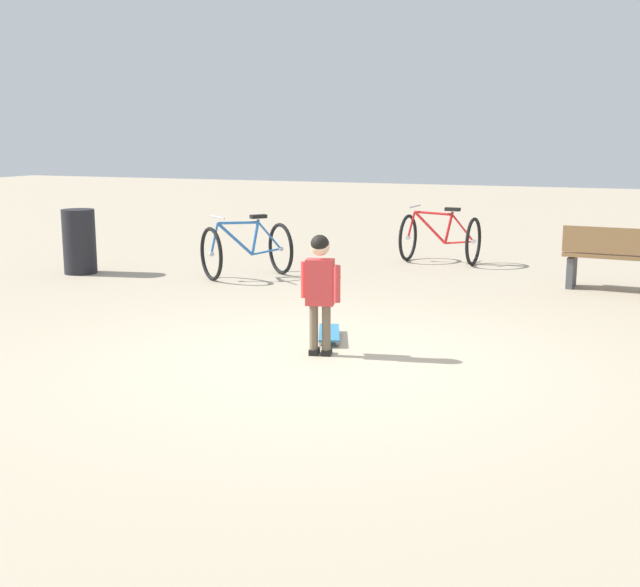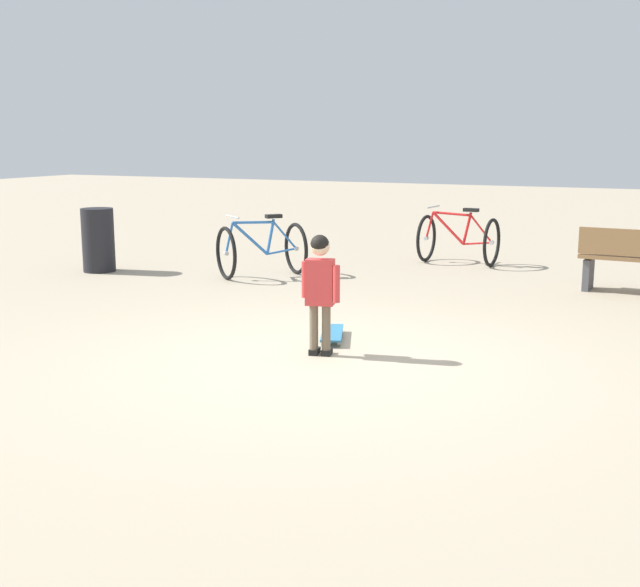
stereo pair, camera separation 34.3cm
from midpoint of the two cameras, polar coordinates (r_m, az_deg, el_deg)
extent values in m
plane|color=tan|center=(6.92, 1.52, -4.82)|extent=(50.00, 50.00, 0.00)
cylinder|color=brown|center=(7.07, 0.95, -2.46)|extent=(0.08, 0.08, 0.42)
cube|color=black|center=(7.15, 0.99, -4.07)|extent=(0.11, 0.16, 0.05)
cylinder|color=brown|center=(7.05, 1.83, -2.50)|extent=(0.08, 0.08, 0.42)
cube|color=black|center=(7.14, 1.86, -4.12)|extent=(0.11, 0.16, 0.05)
cube|color=#D13838|center=(6.98, 1.41, 0.80)|extent=(0.27, 0.19, 0.40)
cylinder|color=#D13838|center=(7.10, 0.32, 0.98)|extent=(0.06, 0.06, 0.32)
cylinder|color=#D13838|center=(6.89, 2.59, 0.67)|extent=(0.06, 0.06, 0.32)
sphere|color=beige|center=(6.93, 1.42, 3.36)|extent=(0.17, 0.17, 0.17)
sphere|color=black|center=(6.92, 1.41, 3.48)|extent=(0.16, 0.16, 0.16)
cube|color=teal|center=(7.65, 2.15, -2.77)|extent=(0.42, 0.68, 0.02)
cube|color=#B7B7BC|center=(7.88, 2.19, -2.47)|extent=(0.11, 0.07, 0.02)
cube|color=#B7B7BC|center=(7.43, 2.10, -3.30)|extent=(0.11, 0.07, 0.02)
cylinder|color=beige|center=(7.88, 1.64, -2.62)|extent=(0.05, 0.06, 0.06)
cylinder|color=beige|center=(7.88, 2.73, -2.64)|extent=(0.05, 0.06, 0.06)
cylinder|color=beige|center=(7.44, 1.52, -3.47)|extent=(0.05, 0.06, 0.06)
cylinder|color=beige|center=(7.43, 2.68, -3.48)|extent=(0.05, 0.06, 0.06)
torus|color=black|center=(12.45, 8.25, 3.85)|extent=(0.11, 0.71, 0.71)
torus|color=black|center=(12.12, 12.75, 3.50)|extent=(0.11, 0.71, 0.71)
cylinder|color=#B7B7BC|center=(12.45, 8.25, 3.85)|extent=(0.06, 0.06, 0.06)
cylinder|color=#B7B7BC|center=(12.12, 12.75, 3.50)|extent=(0.06, 0.06, 0.06)
cylinder|color=red|center=(12.31, 9.77, 4.54)|extent=(0.52, 0.08, 0.48)
cylinder|color=red|center=(12.27, 10.03, 5.53)|extent=(0.59, 0.08, 0.06)
cylinder|color=red|center=(12.21, 11.08, 4.50)|extent=(0.14, 0.05, 0.48)
cylinder|color=red|center=(12.19, 11.78, 3.46)|extent=(0.43, 0.06, 0.08)
cylinder|color=red|center=(12.15, 12.04, 4.45)|extent=(0.35, 0.06, 0.40)
cylinder|color=red|center=(12.41, 8.49, 4.75)|extent=(0.13, 0.04, 0.41)
cube|color=black|center=(12.17, 11.35, 5.76)|extent=(0.23, 0.12, 0.05)
cylinder|color=#B7B7BC|center=(12.36, 8.75, 6.02)|extent=(0.06, 0.46, 0.02)
torus|color=black|center=(10.81, -5.70, 2.83)|extent=(0.59, 0.48, 0.71)
torus|color=black|center=(11.21, -0.82, 3.17)|extent=(0.59, 0.48, 0.71)
cylinder|color=#B7B7BC|center=(10.81, -5.70, 2.83)|extent=(0.08, 0.08, 0.06)
cylinder|color=#B7B7BC|center=(11.21, -0.82, 3.17)|extent=(0.08, 0.08, 0.06)
cylinder|color=#2D6BB7|center=(10.91, -4.02, 3.86)|extent=(0.35, 0.43, 0.48)
cylinder|color=#2D6BB7|center=(10.91, -3.79, 4.99)|extent=(0.40, 0.48, 0.06)
cylinder|color=#2D6BB7|center=(11.03, -2.60, 4.00)|extent=(0.12, 0.13, 0.48)
cylinder|color=#2D6BB7|center=(11.12, -1.81, 2.98)|extent=(0.29, 0.36, 0.08)
cylinder|color=#2D6BB7|center=(11.11, -1.59, 4.09)|extent=(0.24, 0.29, 0.40)
cylinder|color=#2D6BB7|center=(10.80, -5.47, 3.89)|extent=(0.11, 0.12, 0.41)
cube|color=black|center=(11.02, -2.38, 5.44)|extent=(0.22, 0.23, 0.05)
cylinder|color=#B7B7BC|center=(10.79, -5.25, 5.39)|extent=(0.37, 0.31, 0.02)
cube|color=#4C4C51|center=(10.68, 19.18, 1.29)|extent=(0.10, 0.36, 0.39)
cylinder|color=black|center=(11.79, -14.49, 3.65)|extent=(0.45, 0.45, 0.89)
camera|label=1|loc=(0.17, -88.59, 0.27)|focal=45.63mm
camera|label=2|loc=(0.17, 91.41, -0.27)|focal=45.63mm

